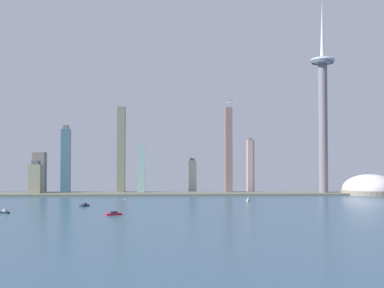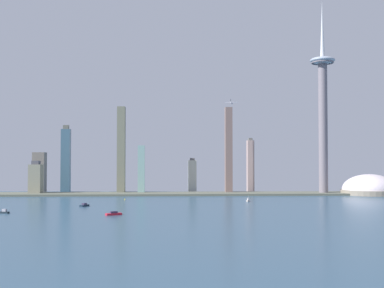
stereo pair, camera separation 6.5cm
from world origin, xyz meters
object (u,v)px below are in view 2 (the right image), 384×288
(skyscraper_0, at_px, (141,170))
(boat_1, at_px, (4,212))
(skyscraper_6, at_px, (121,150))
(airplane, at_px, (231,103))
(stadium_dome, at_px, (370,190))
(skyscraper_2, at_px, (66,160))
(skyscraper_5, at_px, (229,150))
(boat_4, at_px, (114,214))
(observation_tower, at_px, (323,101))
(boat_3, at_px, (84,205))
(skyscraper_3, at_px, (39,172))
(channel_buoy_0, at_px, (125,199))
(skyscraper_1, at_px, (36,179))
(boat_2, at_px, (248,200))
(skyscraper_7, at_px, (192,176))
(skyscraper_4, at_px, (250,166))

(skyscraper_0, xyz_separation_m, boat_1, (-138.62, -334.52, -42.51))
(skyscraper_6, xyz_separation_m, airplane, (203.04, -5.41, 87.94))
(stadium_dome, distance_m, boat_1, 624.92)
(skyscraper_2, xyz_separation_m, skyscraper_5, (304.55, -36.79, 17.98))
(boat_4, bearing_deg, observation_tower, -161.77)
(boat_1, height_order, boat_3, boat_1)
(skyscraper_5, height_order, boat_4, skyscraper_5)
(skyscraper_3, bearing_deg, channel_buoy_0, -46.31)
(boat_1, bearing_deg, observation_tower, -129.44)
(skyscraper_2, xyz_separation_m, boat_4, (133.40, -395.04, -60.10))
(stadium_dome, relative_size, boat_1, 8.79)
(skyscraper_6, height_order, boat_1, skyscraper_6)
(skyscraper_1, bearing_deg, observation_tower, -1.41)
(boat_3, xyz_separation_m, airplane, (227.47, 248.00, 166.32))
(stadium_dome, height_order, skyscraper_0, skyscraper_0)
(stadium_dome, relative_size, boat_3, 6.18)
(skyscraper_5, bearing_deg, skyscraper_1, -177.97)
(observation_tower, bearing_deg, boat_2, -136.51)
(stadium_dome, distance_m, skyscraper_3, 612.86)
(observation_tower, bearing_deg, skyscraper_5, 171.59)
(stadium_dome, distance_m, skyscraper_0, 413.32)
(skyscraper_6, xyz_separation_m, skyscraper_7, (132.98, 52.33, -48.36))
(boat_3, bearing_deg, airplane, -17.46)
(stadium_dome, distance_m, skyscraper_2, 561.68)
(airplane, bearing_deg, boat_1, 153.47)
(stadium_dome, bearing_deg, skyscraper_7, 163.55)
(skyscraper_0, height_order, skyscraper_3, skyscraper_0)
(observation_tower, bearing_deg, skyscraper_1, 178.59)
(boat_3, bearing_deg, stadium_dome, -40.65)
(skyscraper_3, relative_size, boat_4, 4.09)
(skyscraper_3, bearing_deg, skyscraper_4, -1.52)
(boat_3, bearing_deg, skyscraper_1, 53.09)
(skyscraper_1, xyz_separation_m, airplane, (352.93, 12.22, 139.67))
(skyscraper_2, xyz_separation_m, skyscraper_7, (240.05, 20.87, -30.02))
(stadium_dome, bearing_deg, skyscraper_1, 177.81)
(skyscraper_5, bearing_deg, stadium_dome, -8.01)
(stadium_dome, xyz_separation_m, boat_3, (-471.84, -212.90, -6.50))
(skyscraper_7, height_order, boat_1, skyscraper_7)
(skyscraper_3, distance_m, skyscraper_7, 292.19)
(skyscraper_0, xyz_separation_m, boat_2, (168.38, -178.39, -42.67))
(observation_tower, bearing_deg, stadium_dome, -7.17)
(skyscraper_4, distance_m, skyscraper_7, 114.25)
(stadium_dome, xyz_separation_m, skyscraper_1, (-597.30, 22.88, 20.15))
(skyscraper_1, xyz_separation_m, boat_1, (48.50, -321.70, -26.48))
(observation_tower, xyz_separation_m, stadium_dome, (80.70, -10.15, -161.63))
(skyscraper_6, bearing_deg, boat_1, -106.64)
(boat_2, height_order, airplane, airplane)
(boat_3, distance_m, channel_buoy_0, 118.02)
(skyscraper_5, relative_size, skyscraper_6, 1.00)
(skyscraper_0, bearing_deg, skyscraper_4, 10.17)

